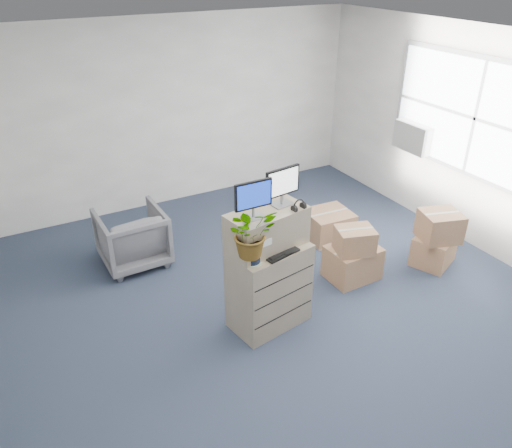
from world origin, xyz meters
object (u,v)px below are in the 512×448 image
object	(u,v)px
potted_plant	(251,238)
office_chair	(132,235)
monitor_left	(253,198)
water_bottle	(278,233)
filing_cabinet_lower	(269,286)
monitor_right	(283,185)
keyboard	(281,253)

from	to	relation	value
potted_plant	office_chair	xyz separation A→B (m)	(-0.64, 2.00, -0.80)
monitor_left	water_bottle	distance (m)	0.58
potted_plant	office_chair	size ratio (longest dim) A/B	0.65
monitor_left	office_chair	bearing A→B (deg)	111.40
filing_cabinet_lower	water_bottle	distance (m)	0.61
office_chair	filing_cabinet_lower	bearing A→B (deg)	115.02
filing_cabinet_lower	monitor_right	world-z (taller)	monitor_right
monitor_right	office_chair	bearing A→B (deg)	114.32
monitor_left	monitor_right	world-z (taller)	monitor_right
water_bottle	office_chair	xyz separation A→B (m)	(-1.04, 1.82, -0.66)
filing_cabinet_lower	office_chair	distance (m)	2.08
potted_plant	monitor_left	bearing A→B (deg)	54.15
office_chair	potted_plant	bearing A→B (deg)	106.35
filing_cabinet_lower	office_chair	bearing A→B (deg)	106.83
filing_cabinet_lower	keyboard	size ratio (longest dim) A/B	2.46
keyboard	water_bottle	size ratio (longest dim) A/B	1.50
monitor_left	filing_cabinet_lower	bearing A→B (deg)	4.57
monitor_left	water_bottle	bearing A→B (deg)	9.34
monitor_right	keyboard	distance (m)	0.67
filing_cabinet_lower	keyboard	world-z (taller)	keyboard
monitor_right	water_bottle	size ratio (longest dim) A/B	1.55
monitor_right	water_bottle	distance (m)	0.50
potted_plant	office_chair	bearing A→B (deg)	107.81
monitor_left	office_chair	size ratio (longest dim) A/B	0.47
filing_cabinet_lower	monitor_right	distance (m)	1.11
keyboard	water_bottle	bearing A→B (deg)	55.44
filing_cabinet_lower	keyboard	xyz separation A→B (m)	(0.04, -0.15, 0.48)
monitor_left	monitor_right	bearing A→B (deg)	15.75
water_bottle	keyboard	bearing A→B (deg)	-111.74
office_chair	water_bottle	bearing A→B (deg)	118.24
monitor_right	office_chair	distance (m)	2.39
keyboard	monitor_right	bearing A→B (deg)	45.68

